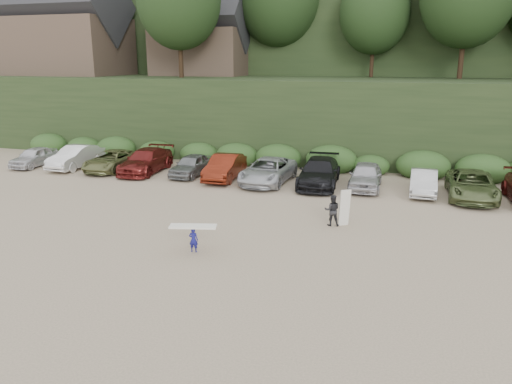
% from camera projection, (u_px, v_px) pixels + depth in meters
% --- Properties ---
extents(ground, '(120.00, 120.00, 0.00)m').
position_uv_depth(ground, '(246.00, 239.00, 21.41)').
color(ground, tan).
rests_on(ground, ground).
extents(hillside_backdrop, '(90.00, 41.50, 28.00)m').
position_uv_depth(hillside_backdrop, '(352.00, 21.00, 51.70)').
color(hillside_backdrop, black).
rests_on(hillside_backdrop, ground).
extents(parked_cars, '(39.97, 6.09, 1.63)m').
position_uv_depth(parked_cars, '(302.00, 173.00, 30.41)').
color(parked_cars, silver).
rests_on(parked_cars, ground).
extents(child_surfer, '(1.93, 0.97, 1.12)m').
position_uv_depth(child_surfer, '(193.00, 234.00, 19.85)').
color(child_surfer, navy).
rests_on(child_surfer, ground).
extents(adult_surfer, '(1.23, 0.70, 1.75)m').
position_uv_depth(adult_surfer, '(333.00, 210.00, 23.00)').
color(adult_surfer, black).
rests_on(adult_surfer, ground).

